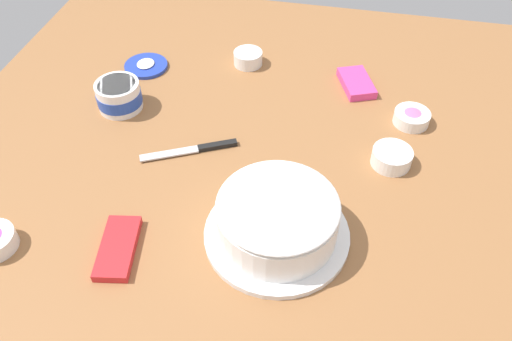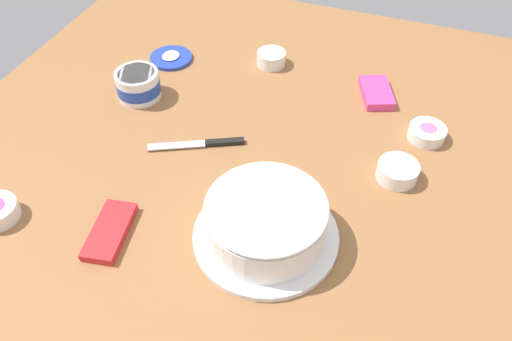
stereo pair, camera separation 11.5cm
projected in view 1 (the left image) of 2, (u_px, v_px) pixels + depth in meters
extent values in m
plane|color=#936038|center=(246.00, 156.00, 1.23)|extent=(1.54, 1.54, 0.00)
cylinder|color=white|center=(277.00, 234.00, 1.06)|extent=(0.30, 0.30, 0.01)
cylinder|color=pink|center=(277.00, 222.00, 1.03)|extent=(0.22, 0.22, 0.07)
cylinder|color=white|center=(277.00, 220.00, 1.03)|extent=(0.24, 0.24, 0.08)
ellipsoid|color=white|center=(278.00, 205.00, 0.99)|extent=(0.24, 0.24, 0.04)
cylinder|color=white|center=(119.00, 96.00, 1.33)|extent=(0.11, 0.11, 0.08)
cylinder|color=#2347B2|center=(119.00, 97.00, 1.34)|extent=(0.12, 0.12, 0.03)
cylinder|color=white|center=(117.00, 86.00, 1.31)|extent=(0.10, 0.10, 0.01)
cylinder|color=#233DAD|center=(146.00, 66.00, 1.49)|extent=(0.12, 0.12, 0.01)
ellipsoid|color=white|center=(146.00, 64.00, 1.48)|extent=(0.06, 0.05, 0.01)
cube|color=silver|center=(169.00, 154.00, 1.23)|extent=(0.08, 0.14, 0.00)
cube|color=black|center=(217.00, 145.00, 1.25)|extent=(0.06, 0.09, 0.01)
cylinder|color=white|center=(392.00, 157.00, 1.20)|extent=(0.09, 0.09, 0.04)
cylinder|color=orange|center=(392.00, 157.00, 1.20)|extent=(0.08, 0.08, 0.01)
ellipsoid|color=orange|center=(392.00, 155.00, 1.19)|extent=(0.07, 0.07, 0.02)
cylinder|color=white|center=(412.00, 118.00, 1.31)|extent=(0.09, 0.09, 0.03)
cylinder|color=pink|center=(412.00, 117.00, 1.30)|extent=(0.08, 0.08, 0.01)
ellipsoid|color=pink|center=(412.00, 115.00, 1.30)|extent=(0.06, 0.06, 0.02)
cylinder|color=white|center=(248.00, 58.00, 1.49)|extent=(0.08, 0.08, 0.04)
cylinder|color=green|center=(248.00, 57.00, 1.49)|extent=(0.07, 0.07, 0.01)
ellipsoid|color=green|center=(248.00, 55.00, 1.48)|extent=(0.06, 0.06, 0.02)
cube|color=red|center=(118.00, 248.00, 1.03)|extent=(0.16, 0.09, 0.02)
cube|color=#E53D8E|center=(356.00, 83.00, 1.42)|extent=(0.15, 0.12, 0.02)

